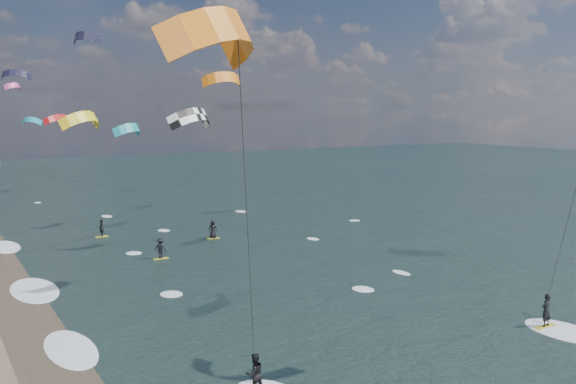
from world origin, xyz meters
TOP-DOWN VIEW (x-y plane):
  - kitesurfer_near_b at (-8.00, 2.32)m, footprint 6.96×9.01m
  - far_kitesurfers at (0.43, 33.38)m, footprint 9.09×11.17m
  - bg_kite_field at (-1.86, 54.66)m, footprint 13.02×76.09m
  - shoreline_surf at (-10.80, 14.75)m, footprint 2.40×79.40m

SIDE VIEW (x-z plane):
  - shoreline_surf at x=-10.80m, z-range -0.06..0.06m
  - far_kitesurfers at x=0.43m, z-range -0.01..1.58m
  - kitesurfer_near_b at x=-8.00m, z-range 1.94..16.12m
  - bg_kite_field at x=-1.86m, z-range 7.34..16.81m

